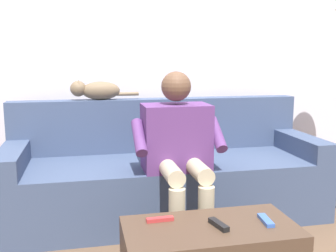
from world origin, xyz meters
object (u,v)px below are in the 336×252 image
remote_blue (266,220)px  remote_red (160,219)px  couch (165,177)px  remote_black (219,225)px  person_solo_seated (178,144)px  cat_on_backrest (96,90)px

remote_blue → remote_red: bearing=-98.1°
couch → remote_black: (-0.03, 1.13, 0.09)m
couch → remote_red: bearing=76.7°
person_solo_seated → remote_black: (-0.02, 0.76, -0.25)m
cat_on_backrest → remote_red: cat_on_backrest is taller
cat_on_backrest → person_solo_seated: bearing=127.7°
couch → remote_black: bearing=91.7°
cat_on_backrest → remote_red: (-0.26, 1.28, -0.56)m
remote_black → remote_red: (0.27, -0.13, -0.00)m
remote_red → remote_blue: same height
remote_black → remote_blue: size_ratio=0.98×
person_solo_seated → remote_red: person_solo_seated is taller
person_solo_seated → remote_blue: (-0.28, 0.75, -0.25)m
couch → person_solo_seated: 0.51m
remote_blue → cat_on_backrest: bearing=-145.5°
remote_red → person_solo_seated: bearing=66.3°
couch → person_solo_seated: size_ratio=2.11×
person_solo_seated → remote_blue: person_solo_seated is taller
remote_red → remote_black: bearing=-27.9°
remote_black → remote_blue: (-0.26, -0.01, -0.00)m
cat_on_backrest → remote_red: size_ratio=3.79×
cat_on_backrest → remote_red: bearing=101.6°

